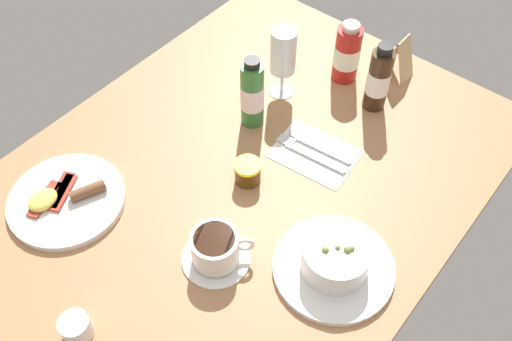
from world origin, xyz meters
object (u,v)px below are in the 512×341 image
Objects in this scene: porridge_bowl at (335,261)px; wine_glass at (283,54)px; sauce_bottle_red at (347,54)px; breakfast_plate at (65,199)px; sauce_bottle_brown at (379,79)px; sauce_bottle_green at (252,94)px; menu_card at (400,58)px; cutlery_setting at (313,152)px; coffee_cup at (216,249)px; creamer_jug at (77,327)px; jam_jar at (248,172)px.

porridge_bowl is 48.24cm from wine_glass.
breakfast_plate is at bearing 161.62° from sauce_bottle_red.
wine_glass is 1.00× the size of sauce_bottle_brown.
sauce_bottle_green reaches higher than wine_glass.
menu_card is (52.90, 18.29, 2.22)cm from porridge_bowl.
sauce_bottle_green is 43.59cm from breakfast_plate.
porridge_bowl is 28.13cm from cutlery_setting.
menu_card is (64.66, 0.49, 1.90)cm from coffee_cup.
cutlery_setting is 57.81cm from creamer_jug.
sauce_bottle_red is (56.19, 9.76, 3.61)cm from coffee_cup.
sauce_bottle_red is (38.34, 2.32, 4.54)cm from jam_jar.
creamer_jug is 0.58× the size of menu_card.
coffee_cup is 2.06× the size of creamer_jug.
jam_jar is 36.37cm from breakfast_plate.
creamer_jug is 0.36× the size of wine_glass.
coffee_cup is (-11.76, 17.80, 0.32)cm from porridge_bowl.
creamer_jug is 43.04cm from jam_jar.
sauce_bottle_red is (24.01, 8.41, 6.76)cm from cutlery_setting.
breakfast_plate is (-41.53, 30.19, 0.69)cm from cutlery_setting.
menu_card is (46.81, -6.95, 2.83)cm from jam_jar.
wine_glass is (68.12, 9.86, 8.66)cm from creamer_jug.
coffee_cup is 32.99cm from breakfast_plate.
jam_jar is 47.41cm from menu_card.
cutlery_setting is at bearing -23.05° from jam_jar.
breakfast_plate is at bearing 106.52° from coffee_cup.
menu_card is (21.72, -17.68, -5.60)cm from wine_glass.
porridge_bowl is 44.39cm from sauce_bottle_brown.
menu_card is at bearing -26.65° from sauce_bottle_green.
porridge_bowl is at bearing -160.93° from menu_card.
breakfast_plate is (-9.35, 31.54, -2.46)cm from coffee_cup.
breakfast_plate is (-27.20, 24.10, -1.53)cm from jam_jar.
cutlery_setting is at bearing 174.01° from sauce_bottle_brown.
sauce_bottle_green is 0.75× the size of breakfast_plate.
coffee_cup is at bearing -157.37° from jam_jar.
wine_glass reaches higher than porridge_bowl.
menu_card is at bearing 0.44° from coffee_cup.
cutlery_setting is 2.97× the size of creamer_jug.
jam_jar is at bearing -156.84° from wine_glass.
creamer_jug is 57.41cm from sauce_bottle_green.
breakfast_plate is at bearing 55.72° from creamer_jug.
creamer_jug is (-36.94, 26.11, -0.84)cm from porridge_bowl.
sauce_bottle_red reaches higher than menu_card.
coffee_cup is at bearing -179.56° from menu_card.
cutlery_setting is at bearing 178.50° from menu_card.
creamer_jug is at bearing -124.28° from breakfast_plate.
menu_card is at bearing 6.03° from sauce_bottle_brown.
coffee_cup is at bearing -73.48° from breakfast_plate.
breakfast_plate is (-65.54, 21.78, -6.07)cm from sauce_bottle_red.
sauce_bottle_brown is at bearing -6.68° from creamer_jug.
jam_jar is at bearing 171.56° from menu_card.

